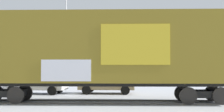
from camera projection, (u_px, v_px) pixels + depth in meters
name	position (u px, v px, depth m)	size (l,w,h in m)	color
ground_plane	(78.00, 102.00, 15.94)	(260.00, 260.00, 0.00)	#B2B5BC
track	(107.00, 102.00, 15.85)	(60.02, 4.06, 0.08)	#4C4742
freight_car	(102.00, 49.00, 15.95)	(15.90, 3.35, 5.14)	olive
flagpole	(68.00, 22.00, 25.42)	(1.36, 1.07, 9.21)	silver
hillside	(120.00, 54.00, 79.46)	(141.68, 32.16, 15.17)	silver
parked_car_white	(36.00, 83.00, 20.88)	(4.37, 2.07, 1.55)	silver
parked_car_tan	(107.00, 83.00, 21.04)	(4.05, 1.93, 1.57)	#9E8966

